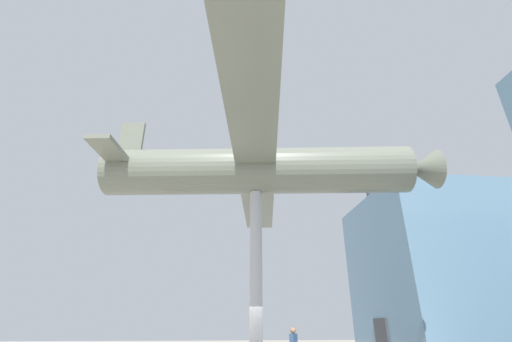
{
  "coord_description": "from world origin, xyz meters",
  "views": [
    {
      "loc": [
        13.84,
        -1.4,
        1.83
      ],
      "look_at": [
        0.0,
        0.0,
        8.15
      ],
      "focal_mm": 24.0,
      "sensor_mm": 36.0,
      "label": 1
    }
  ],
  "objects": [
    {
      "name": "glass_pavilion_left",
      "position": [
        -9.07,
        15.81,
        5.19
      ],
      "size": [
        9.87,
        13.91,
        10.97
      ],
      "color": "#60849E",
      "rests_on": "ground_plane"
    },
    {
      "name": "support_pylon_central",
      "position": [
        0.0,
        0.0,
        3.56
      ],
      "size": [
        0.5,
        0.5,
        7.13
      ],
      "color": "#B7B7BC",
      "rests_on": "ground_plane"
    },
    {
      "name": "suspended_airplane",
      "position": [
        0.04,
        0.3,
        8.17
      ],
      "size": [
        18.69,
        15.09,
        3.61
      ],
      "rotation": [
        0.0,
        0.0,
        -0.13
      ],
      "color": "slate",
      "rests_on": "support_pylon_central"
    }
  ]
}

